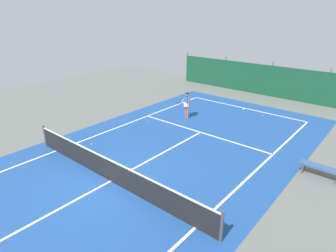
# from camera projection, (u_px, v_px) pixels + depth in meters

# --- Properties ---
(ground_plane) EXTENTS (36.00, 36.00, 0.00)m
(ground_plane) POSITION_uv_depth(u_px,v_px,m) (111.00, 181.00, 11.44)
(ground_plane) COLOR slate
(court_surface) EXTENTS (11.02, 26.60, 0.01)m
(court_surface) POSITION_uv_depth(u_px,v_px,m) (111.00, 181.00, 11.44)
(court_surface) COLOR #1E478C
(court_surface) RESTS_ON ground
(tennis_net) EXTENTS (10.12, 0.10, 1.10)m
(tennis_net) POSITION_uv_depth(u_px,v_px,m) (110.00, 170.00, 11.25)
(tennis_net) COLOR black
(tennis_net) RESTS_ON ground
(back_fence) EXTENTS (16.30, 0.98, 2.70)m
(back_fence) POSITION_uv_depth(u_px,v_px,m) (272.00, 87.00, 22.88)
(back_fence) COLOR #14472D
(back_fence) RESTS_ON ground
(tennis_player) EXTENTS (0.83, 0.66, 1.64)m
(tennis_player) POSITION_uv_depth(u_px,v_px,m) (187.00, 103.00, 17.77)
(tennis_player) COLOR #9E7051
(tennis_player) RESTS_ON ground
(tennis_ball_near_player) EXTENTS (0.07, 0.07, 0.07)m
(tennis_ball_near_player) POSITION_uv_depth(u_px,v_px,m) (148.00, 122.00, 17.38)
(tennis_ball_near_player) COLOR #CCDB33
(tennis_ball_near_player) RESTS_ON ground
(tennis_ball_midcourt) EXTENTS (0.07, 0.07, 0.07)m
(tennis_ball_midcourt) POSITION_uv_depth(u_px,v_px,m) (263.00, 116.00, 18.44)
(tennis_ball_midcourt) COLOR #CCDB33
(tennis_ball_midcourt) RESTS_ON ground
(tennis_ball_by_sideline) EXTENTS (0.07, 0.07, 0.07)m
(tennis_ball_by_sideline) POSITION_uv_depth(u_px,v_px,m) (92.00, 144.00, 14.52)
(tennis_ball_by_sideline) COLOR #CCDB33
(tennis_ball_by_sideline) RESTS_ON ground
(parked_car) EXTENTS (2.02, 4.20, 1.68)m
(parked_car) POSITION_uv_depth(u_px,v_px,m) (246.00, 74.00, 26.66)
(parked_car) COLOR silver
(parked_car) RESTS_ON ground
(courtside_bench) EXTENTS (1.60, 0.40, 0.49)m
(courtside_bench) POSITION_uv_depth(u_px,v_px,m) (321.00, 169.00, 11.59)
(courtside_bench) COLOR #335184
(courtside_bench) RESTS_ON ground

